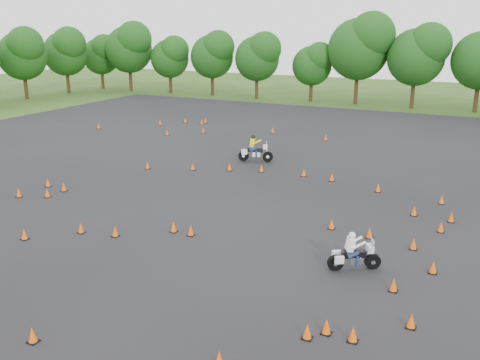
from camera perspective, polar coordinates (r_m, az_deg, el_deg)
The scene contains 6 objects.
ground at distance 23.96m, azimuth -4.22°, elevation -5.19°, with size 140.00×140.00×0.00m, color #2D5119.
asphalt_pad at distance 28.98m, azimuth 1.74°, elevation -1.26°, with size 62.00×62.00×0.00m, color black.
treeline at distance 55.09m, azimuth 16.95°, elevation 11.32°, with size 87.38×32.36×10.61m.
traffic_cones at distance 28.53m, azimuth 1.47°, elevation -1.08°, with size 36.90×32.98×0.45m.
rider_yellow at distance 35.09m, azimuth 1.68°, elevation 3.37°, with size 2.29×0.70×1.77m, color yellow, non-canonical shape.
rider_white at distance 20.24m, azimuth 12.12°, elevation -7.32°, with size 2.01×0.62×1.55m, color white, non-canonical shape.
Camera 1 is at (11.34, -19.19, 8.80)m, focal length 40.00 mm.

